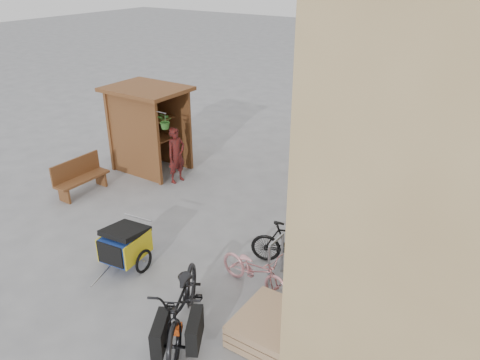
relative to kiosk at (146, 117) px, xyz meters
The scene contains 17 objects.
ground 4.39m from the kiosk, 37.02° to the right, with size 80.00×80.00×0.00m, color #939396.
kiosk is the anchor object (origin of this frame).
bike_rack 5.67m from the kiosk, ahead, with size 0.05×5.35×0.86m.
pallet_stack 7.50m from the kiosk, 31.66° to the right, with size 1.00×1.20×0.40m.
bench 2.41m from the kiosk, 100.65° to the right, with size 0.44×1.47×0.93m.
shopping_carts 7.43m from the kiosk, 31.64° to the left, with size 0.62×1.73×1.12m.
child_trailer 4.87m from the kiosk, 51.97° to the right, with size 0.95×1.56×0.90m.
cargo_bike 6.88m from the kiosk, 41.86° to the right, with size 1.75×2.30×1.16m.
person_kiosk 1.46m from the kiosk, ahead, with size 0.56×0.37×1.53m, color maroon.
bike_0 6.27m from the kiosk, 28.55° to the right, with size 0.54×1.54×0.81m, color #D68A91.
bike_1 6.02m from the kiosk, 19.10° to the right, with size 0.44×1.56×0.94m, color black.
bike_2 5.72m from the kiosk, ahead, with size 0.61×1.74×0.91m, color white.
bike_3 5.83m from the kiosk, ahead, with size 0.49×1.72×1.04m, color #D68A91.
bike_4 5.59m from the kiosk, ahead, with size 0.56×1.61×0.85m, color maroon.
bike_5 5.71m from the kiosk, ahead, with size 0.51×1.81×1.09m, color #1A6864.
bike_6 6.07m from the kiosk, 16.17° to the left, with size 0.61×1.75×0.92m, color silver.
bike_7 6.12m from the kiosk, 18.06° to the left, with size 0.48×1.70×1.02m, color maroon.
Camera 1 is at (5.77, -6.44, 5.50)m, focal length 35.00 mm.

